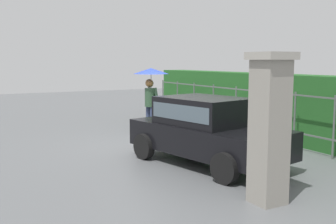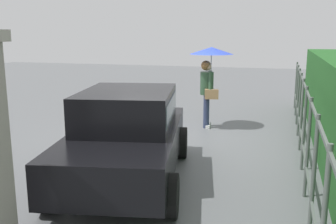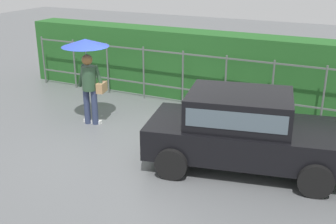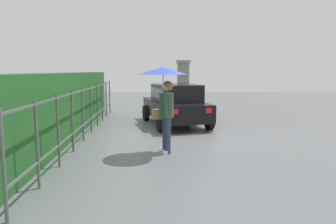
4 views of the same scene
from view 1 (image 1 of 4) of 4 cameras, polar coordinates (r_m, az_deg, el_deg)
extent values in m
plane|color=slate|center=(10.94, -2.48, -4.76)|extent=(40.00, 40.00, 0.00)
cube|color=black|center=(8.94, 5.70, -3.72)|extent=(3.95, 2.35, 0.60)
cube|color=black|center=(8.95, 5.06, 0.19)|extent=(2.15, 1.79, 0.60)
cube|color=#4C5B66|center=(8.95, 5.06, 0.32)|extent=(2.01, 1.78, 0.33)
cylinder|color=black|center=(8.87, 15.35, -5.88)|extent=(0.62, 0.30, 0.60)
cylinder|color=black|center=(7.58, 8.09, -7.94)|extent=(0.62, 0.30, 0.60)
cylinder|color=black|center=(10.45, 3.95, -3.66)|extent=(0.62, 0.30, 0.60)
cylinder|color=black|center=(9.37, -3.45, -4.93)|extent=(0.62, 0.30, 0.60)
cube|color=red|center=(10.62, 0.55, -1.11)|extent=(0.10, 0.21, 0.16)
cube|color=red|center=(9.95, -4.24, -1.71)|extent=(0.10, 0.21, 0.16)
cylinder|color=#2D3856|center=(12.71, -2.81, -1.10)|extent=(0.15, 0.15, 0.86)
cylinder|color=#2D3856|center=(12.55, -2.26, -1.20)|extent=(0.15, 0.15, 0.86)
cube|color=white|center=(12.81, -2.59, -2.80)|extent=(0.26, 0.10, 0.08)
cube|color=white|center=(12.65, -2.03, -2.92)|extent=(0.26, 0.10, 0.08)
cylinder|color=#2D4C33|center=(12.54, -2.56, 2.10)|extent=(0.34, 0.34, 0.58)
sphere|color=#DBAD89|center=(12.51, -2.57, 4.07)|extent=(0.22, 0.22, 0.22)
sphere|color=olive|center=(12.49, -2.68, 4.15)|extent=(0.25, 0.25, 0.25)
cylinder|color=#2D4C33|center=(12.76, -2.88, 2.32)|extent=(0.24, 0.13, 0.56)
cylinder|color=#2D4C33|center=(12.42, -1.64, 2.19)|extent=(0.24, 0.13, 0.56)
cylinder|color=#B2B2B7|center=(12.64, -2.43, 3.71)|extent=(0.02, 0.02, 0.77)
cone|color=blue|center=(12.62, -2.44, 5.86)|extent=(1.11, 1.11, 0.18)
cube|color=tan|center=(12.44, -1.38, 0.95)|extent=(0.23, 0.37, 0.24)
cube|color=gray|center=(6.54, 14.21, -2.90)|extent=(0.48, 0.48, 2.30)
cube|color=#9E998E|center=(6.45, 14.55, 7.75)|extent=(0.60, 0.60, 0.12)
cylinder|color=#59605B|center=(16.63, -0.73, 2.00)|extent=(0.05, 0.05, 1.50)
cylinder|color=#59605B|center=(15.58, 1.35, 1.64)|extent=(0.05, 0.05, 1.50)
cylinder|color=#59605B|center=(14.55, 3.73, 1.23)|extent=(0.05, 0.05, 1.50)
cylinder|color=#59605B|center=(13.55, 6.47, 0.75)|extent=(0.05, 0.05, 1.50)
cylinder|color=#59605B|center=(12.59, 9.63, 0.20)|extent=(0.05, 0.05, 1.50)
cylinder|color=#59605B|center=(11.68, 13.30, -0.45)|extent=(0.05, 0.05, 1.50)
cylinder|color=#59605B|center=(10.82, 17.58, -1.19)|extent=(0.05, 0.05, 1.50)
cylinder|color=#59605B|center=(10.03, 22.56, -2.06)|extent=(0.05, 0.05, 1.50)
cube|color=#59605B|center=(12.06, 11.48, 3.05)|extent=(10.87, 0.03, 0.04)
cube|color=#59605B|center=(12.17, 11.36, -1.51)|extent=(10.87, 0.03, 0.04)
cube|color=#235B23|center=(12.60, 14.06, 1.00)|extent=(11.87, 0.90, 1.90)
camera|label=2|loc=(7.57, 48.26, 5.55)|focal=40.46mm
camera|label=3|loc=(6.03, -53.60, 19.50)|focal=45.00mm
camera|label=4|loc=(19.53, -11.14, 6.21)|focal=33.67mm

